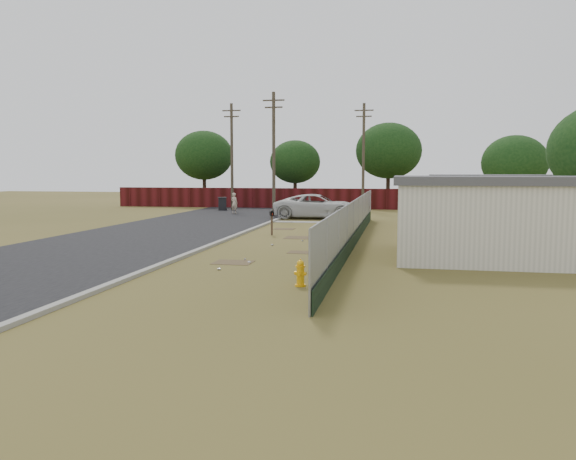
% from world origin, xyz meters
% --- Properties ---
extents(ground, '(120.00, 120.00, 0.00)m').
position_xyz_m(ground, '(0.00, 0.00, 0.00)').
color(ground, brown).
rests_on(ground, ground).
extents(street, '(15.10, 60.00, 0.12)m').
position_xyz_m(street, '(-6.76, 8.05, 0.02)').
color(street, black).
rests_on(street, ground).
extents(chainlink_fence, '(0.10, 27.06, 2.02)m').
position_xyz_m(chainlink_fence, '(3.12, 1.03, 0.80)').
color(chainlink_fence, '#919399').
rests_on(chainlink_fence, ground).
extents(privacy_fence, '(30.00, 0.12, 1.80)m').
position_xyz_m(privacy_fence, '(-6.00, 25.00, 0.90)').
color(privacy_fence, '#4E1013').
rests_on(privacy_fence, ground).
extents(utility_poles, '(12.60, 8.24, 9.00)m').
position_xyz_m(utility_poles, '(-3.67, 20.67, 4.69)').
color(utility_poles, '#493F31').
rests_on(utility_poles, ground).
extents(houses, '(9.30, 17.24, 3.10)m').
position_xyz_m(houses, '(9.70, 3.13, 1.56)').
color(houses, silver).
rests_on(houses, ground).
extents(horizon_trees, '(33.32, 31.94, 7.78)m').
position_xyz_m(horizon_trees, '(0.84, 23.56, 4.63)').
color(horizon_trees, '#362518').
rests_on(horizon_trees, ground).
extents(fire_hydrant, '(0.37, 0.38, 0.79)m').
position_xyz_m(fire_hydrant, '(2.31, -8.67, 0.37)').
color(fire_hydrant, '#F6AE0C').
rests_on(fire_hydrant, ground).
extents(mailbox, '(0.35, 0.56, 1.30)m').
position_xyz_m(mailbox, '(-1.39, 3.87, 1.03)').
color(mailbox, brown).
rests_on(mailbox, ground).
extents(pickup_truck, '(6.27, 3.14, 1.70)m').
position_xyz_m(pickup_truck, '(-0.55, 14.64, 0.85)').
color(pickup_truck, silver).
rests_on(pickup_truck, ground).
extents(pedestrian, '(0.70, 0.59, 1.63)m').
position_xyz_m(pedestrian, '(-7.62, 17.96, 0.82)').
color(pedestrian, '#C8B093').
rests_on(pedestrian, ground).
extents(trash_bin, '(0.94, 0.92, 1.11)m').
position_xyz_m(trash_bin, '(-9.68, 21.33, 0.57)').
color(trash_bin, black).
rests_on(trash_bin, ground).
extents(scattered_litter, '(2.30, 10.04, 0.07)m').
position_xyz_m(scattered_litter, '(0.15, -1.62, 0.04)').
color(scattered_litter, silver).
rests_on(scattered_litter, ground).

